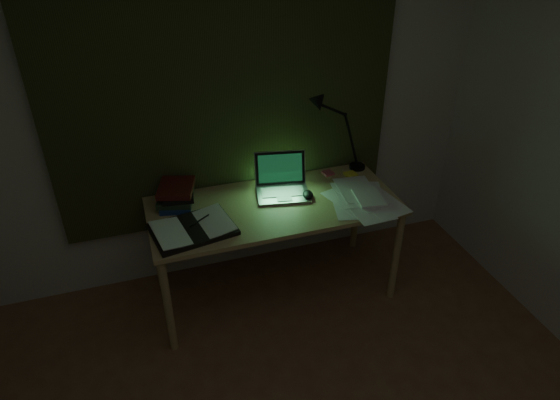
# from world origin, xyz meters

# --- Properties ---
(wall_back) EXTENTS (3.50, 0.00, 2.50)m
(wall_back) POSITION_xyz_m (0.00, 2.00, 1.25)
(wall_back) COLOR beige
(wall_back) RESTS_ON ground
(curtain) EXTENTS (2.20, 0.06, 2.00)m
(curtain) POSITION_xyz_m (0.00, 1.96, 1.45)
(curtain) COLOR #2F3219
(curtain) RESTS_ON wall_back
(desk) EXTENTS (1.57, 0.69, 0.72)m
(desk) POSITION_xyz_m (0.19, 1.58, 0.36)
(desk) COLOR tan
(desk) RESTS_ON floor
(laptop) EXTENTS (0.40, 0.44, 0.24)m
(laptop) POSITION_xyz_m (0.28, 1.66, 0.84)
(laptop) COLOR #AAAAAE
(laptop) RESTS_ON desk
(open_textbook) EXTENTS (0.51, 0.40, 0.04)m
(open_textbook) POSITION_xyz_m (-0.35, 1.45, 0.74)
(open_textbook) COLOR white
(open_textbook) RESTS_ON desk
(book_stack) EXTENTS (0.26, 0.29, 0.13)m
(book_stack) POSITION_xyz_m (-0.39, 1.77, 0.78)
(book_stack) COLOR white
(book_stack) RESTS_ON desk
(loose_papers) EXTENTS (0.41, 0.43, 0.02)m
(loose_papers) POSITION_xyz_m (0.72, 1.46, 0.73)
(loose_papers) COLOR white
(loose_papers) RESTS_ON desk
(mouse) EXTENTS (0.09, 0.12, 0.04)m
(mouse) POSITION_xyz_m (0.42, 1.59, 0.74)
(mouse) COLOR black
(mouse) RESTS_ON desk
(sticky_yellow) EXTENTS (0.08, 0.08, 0.02)m
(sticky_yellow) POSITION_xyz_m (0.81, 1.77, 0.73)
(sticky_yellow) COLOR yellow
(sticky_yellow) RESTS_ON desk
(sticky_pink) EXTENTS (0.08, 0.08, 0.01)m
(sticky_pink) POSITION_xyz_m (0.66, 1.84, 0.72)
(sticky_pink) COLOR #CE5061
(sticky_pink) RESTS_ON desk
(desk_lamp) EXTENTS (0.46, 0.40, 0.60)m
(desk_lamp) POSITION_xyz_m (0.90, 1.85, 1.02)
(desk_lamp) COLOR black
(desk_lamp) RESTS_ON desk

